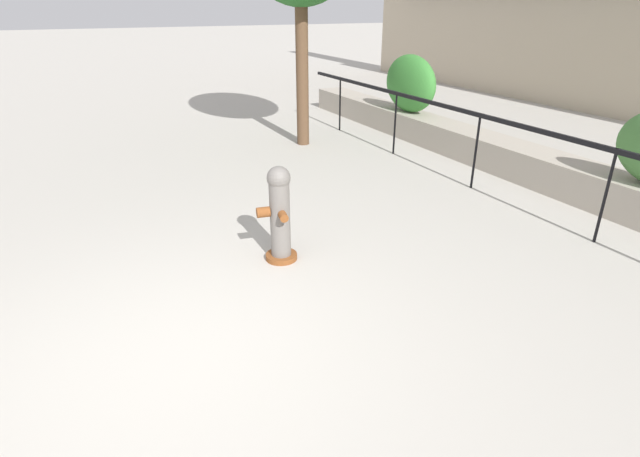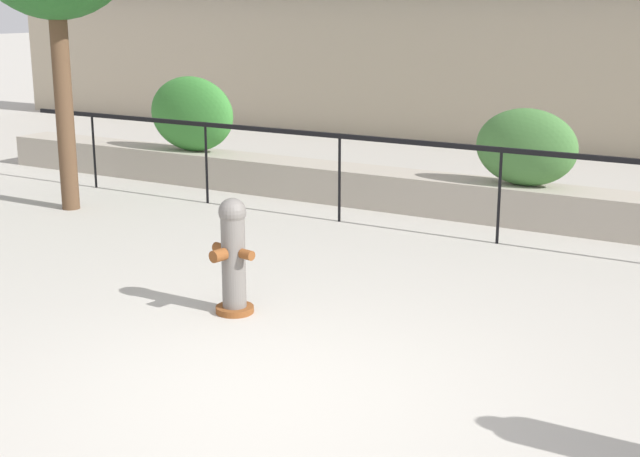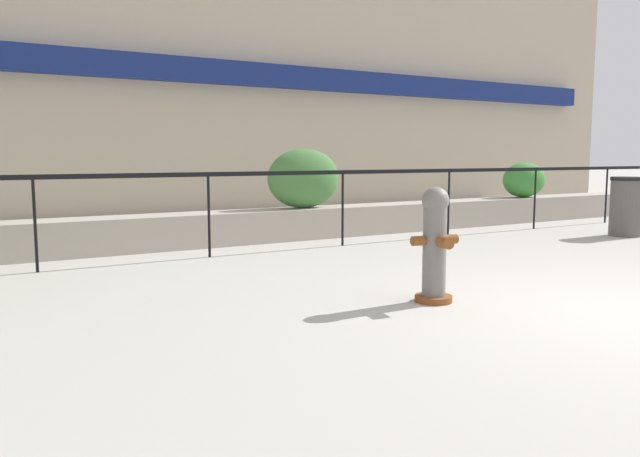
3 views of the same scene
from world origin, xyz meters
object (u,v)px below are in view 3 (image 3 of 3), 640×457
object	(u,v)px
hedge_bush_1	(304,178)
fire_hydrant	(435,244)
hedge_bush_2	(524,180)
trash_bin	(626,206)

from	to	relation	value
hedge_bush_1	fire_hydrant	size ratio (longest dim) A/B	1.22
hedge_bush_1	hedge_bush_2	size ratio (longest dim) A/B	1.18
hedge_bush_1	hedge_bush_2	world-z (taller)	hedge_bush_1
hedge_bush_1	fire_hydrant	distance (m)	4.82
hedge_bush_2	fire_hydrant	distance (m)	8.01
hedge_bush_2	trash_bin	bearing A→B (deg)	-100.07
fire_hydrant	trash_bin	world-z (taller)	fire_hydrant
trash_bin	hedge_bush_2	bearing A→B (deg)	79.93
hedge_bush_2	fire_hydrant	size ratio (longest dim) A/B	1.03
hedge_bush_1	trash_bin	bearing A→B (deg)	-28.42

